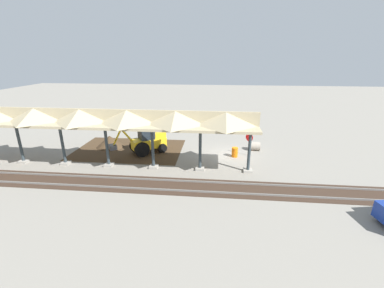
{
  "coord_description": "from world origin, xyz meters",
  "views": [
    {
      "loc": [
        1.16,
        22.75,
        8.92
      ],
      "look_at": [
        3.24,
        1.78,
        1.6
      ],
      "focal_mm": 24.0,
      "sensor_mm": 36.0,
      "label": 1
    }
  ],
  "objects_px": {
    "stop_sign": "(249,140)",
    "backhoe": "(147,140)",
    "traffic_barrel": "(235,152)",
    "concrete_pipe": "(255,146)"
  },
  "relations": [
    {
      "from": "backhoe",
      "to": "concrete_pipe",
      "type": "xyz_separation_m",
      "value": [
        -10.34,
        -1.8,
        -0.84
      ]
    },
    {
      "from": "stop_sign",
      "to": "concrete_pipe",
      "type": "bearing_deg",
      "value": -117.82
    },
    {
      "from": "stop_sign",
      "to": "backhoe",
      "type": "distance_m",
      "value": 9.57
    },
    {
      "from": "stop_sign",
      "to": "backhoe",
      "type": "height_order",
      "value": "backhoe"
    },
    {
      "from": "traffic_barrel",
      "to": "backhoe",
      "type": "bearing_deg",
      "value": -1.39
    },
    {
      "from": "backhoe",
      "to": "concrete_pipe",
      "type": "relative_size",
      "value": 4.54
    },
    {
      "from": "stop_sign",
      "to": "backhoe",
      "type": "xyz_separation_m",
      "value": [
        9.56,
        0.32,
        -0.27
      ]
    },
    {
      "from": "concrete_pipe",
      "to": "traffic_barrel",
      "type": "distance_m",
      "value": 2.88
    },
    {
      "from": "concrete_pipe",
      "to": "traffic_barrel",
      "type": "relative_size",
      "value": 1.21
    },
    {
      "from": "stop_sign",
      "to": "traffic_barrel",
      "type": "relative_size",
      "value": 2.37
    }
  ]
}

